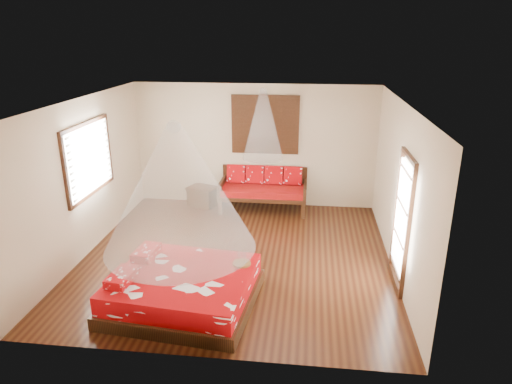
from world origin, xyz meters
TOP-DOWN VIEW (x-y plane):
  - room at (0.00, 0.00)m, footprint 5.54×5.54m
  - bed at (-0.56, -1.60)m, footprint 2.26×2.08m
  - daybed at (0.24, 2.39)m, footprint 1.96×0.87m
  - storage_chest at (-1.19, 2.45)m, footprint 0.78×0.68m
  - shutter_panel at (0.24, 2.72)m, footprint 1.52×0.06m
  - window_left at (-2.71, 0.20)m, footprint 0.10×1.74m
  - glazed_door at (2.72, -0.60)m, footprint 0.08×1.02m
  - wine_tray at (0.28, -1.20)m, footprint 0.28×0.28m
  - mosquito_net_main at (-0.54, -1.60)m, footprint 2.15×2.15m
  - mosquito_net_daybed at (0.24, 2.25)m, footprint 0.89×0.89m

SIDE VIEW (x-z plane):
  - storage_chest at x=-1.19m, z-range 0.00..0.46m
  - bed at x=-0.56m, z-range -0.07..0.57m
  - daybed at x=0.24m, z-range 0.03..1.01m
  - wine_tray at x=0.28m, z-range 0.45..0.68m
  - glazed_door at x=2.72m, z-range -0.01..2.15m
  - room at x=0.00m, z-range -0.02..2.82m
  - window_left at x=-2.71m, z-range 1.03..2.37m
  - mosquito_net_main at x=-0.54m, z-range 0.95..2.75m
  - shutter_panel at x=0.24m, z-range 1.24..2.56m
  - mosquito_net_daybed at x=0.24m, z-range 1.25..2.75m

